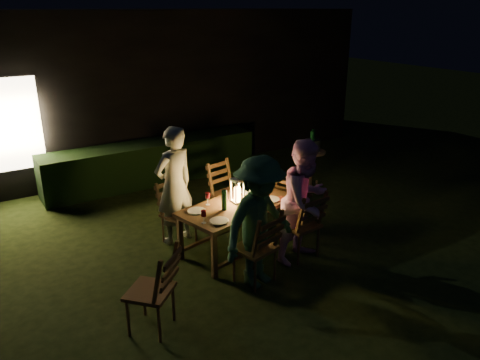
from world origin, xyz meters
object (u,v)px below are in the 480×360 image
person_house_side (174,186)px  person_opp_left (259,223)px  bottle_table (224,200)px  chair_end (292,205)px  chair_spare (153,304)px  chair_near_left (256,260)px  dining_table (237,209)px  ice_bucket (312,145)px  side_table (312,155)px  chair_near_right (300,236)px  bottle_bucket_b (313,142)px  bottle_bucket_a (312,144)px  chair_far_right (228,203)px  person_opp_right (305,201)px  lantern (237,192)px  chair_far_left (178,223)px

person_house_side → person_opp_left: bearing=90.0°
person_house_side → bottle_table: 0.85m
chair_end → chair_spare: (-2.89, -1.32, 0.01)m
chair_near_left → chair_end: size_ratio=1.04×
dining_table → ice_bucket: bearing=15.6°
chair_near_left → chair_spare: 1.45m
side_table → chair_spare: bearing=-150.1°
chair_near_right → bottle_bucket_b: size_ratio=3.21×
ice_bucket → bottle_bucket_a: (-0.05, -0.04, 0.05)m
side_table → bottle_bucket_a: bearing=-141.3°
chair_far_right → person_opp_right: (0.27, -1.57, 0.54)m
dining_table → chair_far_right: bearing=54.5°
lantern → bottle_bucket_b: size_ratio=1.09×
chair_end → chair_far_left: bearing=-120.7°
chair_near_right → side_table: size_ratio=1.48×
person_house_side → person_opp_left: 1.64m
chair_near_left → bottle_bucket_b: (2.83, 2.29, 0.54)m
dining_table → side_table: side_table is taller
chair_end → person_opp_left: (-1.45, -1.18, 0.53)m
chair_spare → person_house_side: bearing=15.4°
chair_spare → bottle_bucket_a: 4.84m
chair_near_right → ice_bucket: chair_near_right is taller
dining_table → chair_near_right: chair_near_right is taller
chair_near_right → ice_bucket: 2.84m
lantern → chair_spare: bearing=-147.7°
chair_near_left → chair_near_right: bearing=-1.2°
lantern → bottle_bucket_a: bearing=28.0°
chair_near_left → chair_far_right: bearing=55.9°
chair_near_right → bottle_table: size_ratio=3.67×
chair_far_left → bottle_bucket_b: (3.19, 0.79, 0.57)m
side_table → dining_table: bearing=-151.1°
dining_table → person_house_side: bearing=118.8°
chair_end → side_table: (1.33, 1.11, 0.31)m
chair_far_left → chair_far_right: bearing=177.3°
person_house_side → bottle_bucket_a: 3.17m
person_opp_right → side_table: person_opp_right is taller
chair_far_right → lantern: bearing=55.8°
person_opp_right → bottle_table: 1.08m
chair_near_right → person_house_side: bearing=126.3°
chair_far_left → ice_bucket: bearing=177.4°
bottle_bucket_a → bottle_bucket_b: 0.13m
dining_table → person_opp_left: size_ratio=1.08×
person_opp_left → side_table: 3.61m
chair_far_right → lantern: 1.03m
chair_far_right → ice_bucket: (2.17, 0.52, 0.50)m
chair_spare → person_opp_right: person_opp_right is taller
chair_far_left → chair_end: chair_end is taller
person_opp_right → person_opp_left: 0.90m
person_opp_right → bottle_bucket_b: bearing=34.3°
chair_end → person_house_side: size_ratio=0.57×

